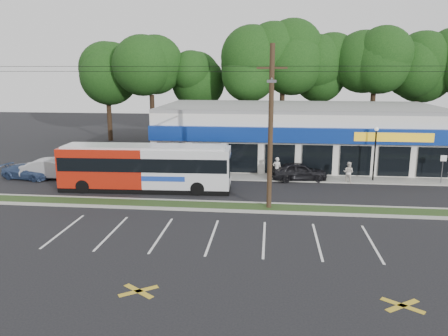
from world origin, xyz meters
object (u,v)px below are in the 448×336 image
utility_pole (268,123)px  car_blue (26,172)px  metrobus (146,167)px  pedestrian_a (277,169)px  lamp_post (375,148)px  car_dark (299,171)px  pedestrian_b (348,172)px  car_silver (54,169)px  sign_post (443,164)px

utility_pole → car_blue: (-19.09, 5.75, -4.83)m
metrobus → pedestrian_a: metrobus is taller
utility_pole → pedestrian_a: (0.73, 7.57, -4.50)m
car_blue → pedestrian_a: bearing=-74.3°
lamp_post → car_dark: lamp_post is taller
lamp_post → car_dark: size_ratio=0.99×
lamp_post → pedestrian_b: bearing=-162.4°
utility_pole → metrobus: 10.08m
car_silver → car_blue: bearing=92.6°
pedestrian_a → pedestrian_b: pedestrian_a is taller
pedestrian_b → lamp_post: bearing=-135.6°
metrobus → pedestrian_a: 10.25m
car_dark → pedestrian_a: size_ratio=2.35×
lamp_post → utility_pole: bearing=-136.1°
utility_pole → metrobus: utility_pole is taller
lamp_post → car_dark: 6.04m
lamp_post → pedestrian_a: size_ratio=2.32×
lamp_post → car_blue: bearing=-175.5°
metrobus → utility_pole: bearing=-24.6°
utility_pole → pedestrian_a: utility_pole is taller
utility_pole → car_dark: bearing=72.0°
pedestrian_a → utility_pole: bearing=87.9°
lamp_post → pedestrian_b: lamp_post is taller
car_blue → pedestrian_a: pedestrian_a is taller
metrobus → car_dark: bearing=17.6°
car_dark → metrobus: bearing=100.9°
utility_pole → lamp_post: bearing=43.9°
lamp_post → metrobus: bearing=-165.7°
sign_post → metrobus: 22.22m
car_silver → pedestrian_b: pedestrian_b is taller
sign_post → car_blue: (-32.26, -1.90, -0.97)m
car_dark → car_silver: car_silver is taller
pedestrian_b → car_dark: bearing=21.6°
lamp_post → metrobus: lamp_post is taller
car_dark → car_blue: (-21.55, -1.82, -0.15)m
utility_pole → sign_post: size_ratio=22.47×
sign_post → pedestrian_b: bearing=-176.6°
metrobus → car_dark: 11.87m
car_blue → lamp_post: bearing=-75.1°
car_blue → pedestrian_b: pedestrian_b is taller
car_dark → car_blue: bearing=86.0°
metrobus → car_blue: metrobus is taller
utility_pole → car_blue: bearing=163.2°
metrobus → car_silver: metrobus is taller
sign_post → car_blue: size_ratio=0.55×
pedestrian_a → pedestrian_b: (5.44, -0.34, -0.09)m
car_dark → pedestrian_a: (-1.73, 0.00, 0.18)m
car_blue → car_dark: bearing=-74.7°
car_dark → pedestrian_b: bearing=-104.0°
lamp_post → car_dark: bearing=-177.0°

